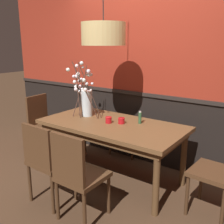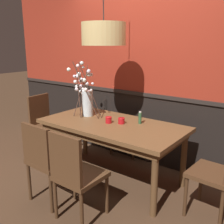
{
  "view_description": "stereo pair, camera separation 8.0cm",
  "coord_description": "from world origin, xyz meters",
  "px_view_note": "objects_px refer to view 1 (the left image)",
  "views": [
    {
      "loc": [
        1.85,
        -2.56,
        1.73
      ],
      "look_at": [
        0.0,
        0.0,
        0.89
      ],
      "focal_mm": 42.84,
      "sensor_mm": 36.0,
      "label": 1
    },
    {
      "loc": [
        1.91,
        -2.51,
        1.73
      ],
      "look_at": [
        0.0,
        0.0,
        0.89
      ],
      "focal_mm": 42.84,
      "sensor_mm": 36.0,
      "label": 2
    }
  ],
  "objects_px": {
    "chair_head_west_end": "(43,122)",
    "pendant_lamp": "(103,34)",
    "candle_holder_nearer_center": "(109,120)",
    "condiment_bottle": "(140,118)",
    "chair_near_side_left": "(46,159)",
    "candle_holder_nearer_edge": "(121,121)",
    "dining_table": "(112,130)",
    "chair_head_east_end": "(222,168)",
    "vase_with_blossoms": "(85,99)",
    "chair_near_side_right": "(77,173)",
    "chair_far_side_left": "(129,121)"
  },
  "relations": [
    {
      "from": "chair_head_east_end",
      "to": "pendant_lamp",
      "type": "height_order",
      "value": "pendant_lamp"
    },
    {
      "from": "dining_table",
      "to": "chair_head_west_end",
      "type": "xyz_separation_m",
      "value": [
        -1.31,
        -0.0,
        -0.14
      ]
    },
    {
      "from": "vase_with_blossoms",
      "to": "pendant_lamp",
      "type": "distance_m",
      "value": 0.89
    },
    {
      "from": "chair_near_side_left",
      "to": "chair_far_side_left",
      "type": "xyz_separation_m",
      "value": [
        -0.05,
        1.71,
        0.0
      ]
    },
    {
      "from": "chair_near_side_left",
      "to": "candle_holder_nearer_edge",
      "type": "xyz_separation_m",
      "value": [
        0.35,
        0.91,
        0.26
      ]
    },
    {
      "from": "dining_table",
      "to": "candle_holder_nearer_center",
      "type": "distance_m",
      "value": 0.13
    },
    {
      "from": "pendant_lamp",
      "to": "chair_near_side_left",
      "type": "bearing_deg",
      "value": -96.8
    },
    {
      "from": "chair_near_side_left",
      "to": "condiment_bottle",
      "type": "height_order",
      "value": "chair_near_side_left"
    },
    {
      "from": "dining_table",
      "to": "chair_head_west_end",
      "type": "height_order",
      "value": "chair_head_west_end"
    },
    {
      "from": "dining_table",
      "to": "condiment_bottle",
      "type": "height_order",
      "value": "condiment_bottle"
    },
    {
      "from": "chair_head_east_end",
      "to": "pendant_lamp",
      "type": "xyz_separation_m",
      "value": [
        -1.46,
        0.02,
        1.28
      ]
    },
    {
      "from": "condiment_bottle",
      "to": "pendant_lamp",
      "type": "relative_size",
      "value": 0.14
    },
    {
      "from": "dining_table",
      "to": "chair_near_side_left",
      "type": "bearing_deg",
      "value": -105.68
    },
    {
      "from": "chair_head_west_end",
      "to": "pendant_lamp",
      "type": "bearing_deg",
      "value": 0.99
    },
    {
      "from": "condiment_bottle",
      "to": "candle_holder_nearer_edge",
      "type": "bearing_deg",
      "value": -142.66
    },
    {
      "from": "chair_far_side_left",
      "to": "pendant_lamp",
      "type": "height_order",
      "value": "pendant_lamp"
    },
    {
      "from": "dining_table",
      "to": "chair_near_side_left",
      "type": "distance_m",
      "value": 0.9
    },
    {
      "from": "chair_near_side_left",
      "to": "chair_near_side_right",
      "type": "xyz_separation_m",
      "value": [
        0.47,
        -0.02,
        -0.01
      ]
    },
    {
      "from": "pendant_lamp",
      "to": "condiment_bottle",
      "type": "bearing_deg",
      "value": 22.42
    },
    {
      "from": "chair_near_side_left",
      "to": "chair_head_west_end",
      "type": "bearing_deg",
      "value": 141.22
    },
    {
      "from": "candle_holder_nearer_center",
      "to": "chair_near_side_right",
      "type": "bearing_deg",
      "value": -72.92
    },
    {
      "from": "candle_holder_nearer_edge",
      "to": "condiment_bottle",
      "type": "height_order",
      "value": "condiment_bottle"
    },
    {
      "from": "chair_head_west_end",
      "to": "pendant_lamp",
      "type": "relative_size",
      "value": 0.87
    },
    {
      "from": "vase_with_blossoms",
      "to": "pendant_lamp",
      "type": "height_order",
      "value": "pendant_lamp"
    },
    {
      "from": "chair_near_side_right",
      "to": "pendant_lamp",
      "type": "distance_m",
      "value": 1.62
    },
    {
      "from": "chair_far_side_left",
      "to": "pendant_lamp",
      "type": "bearing_deg",
      "value": -79.73
    },
    {
      "from": "chair_head_east_end",
      "to": "condiment_bottle",
      "type": "xyz_separation_m",
      "value": [
        -1.04,
        0.19,
        0.29
      ]
    },
    {
      "from": "dining_table",
      "to": "chair_head_east_end",
      "type": "distance_m",
      "value": 1.33
    },
    {
      "from": "chair_head_east_end",
      "to": "chair_head_west_end",
      "type": "relative_size",
      "value": 1.02
    },
    {
      "from": "chair_head_west_end",
      "to": "chair_near_side_right",
      "type": "bearing_deg",
      "value": -29.82
    },
    {
      "from": "chair_head_east_end",
      "to": "chair_head_west_end",
      "type": "xyz_separation_m",
      "value": [
        -2.63,
        -0.0,
        -0.0
      ]
    },
    {
      "from": "chair_head_west_end",
      "to": "candle_holder_nearer_center",
      "type": "distance_m",
      "value": 1.3
    },
    {
      "from": "pendant_lamp",
      "to": "candle_holder_nearer_center",
      "type": "bearing_deg",
      "value": -21.69
    },
    {
      "from": "candle_holder_nearer_center",
      "to": "candle_holder_nearer_edge",
      "type": "relative_size",
      "value": 0.96
    },
    {
      "from": "candle_holder_nearer_center",
      "to": "candle_holder_nearer_edge",
      "type": "height_order",
      "value": "candle_holder_nearer_center"
    },
    {
      "from": "vase_with_blossoms",
      "to": "candle_holder_nearer_edge",
      "type": "relative_size",
      "value": 8.94
    },
    {
      "from": "chair_head_east_end",
      "to": "candle_holder_nearer_edge",
      "type": "xyz_separation_m",
      "value": [
        -1.22,
        0.05,
        0.25
      ]
    },
    {
      "from": "chair_head_east_end",
      "to": "candle_holder_nearer_edge",
      "type": "relative_size",
      "value": 11.31
    },
    {
      "from": "chair_near_side_right",
      "to": "candle_holder_nearer_center",
      "type": "xyz_separation_m",
      "value": [
        -0.26,
        0.86,
        0.28
      ]
    },
    {
      "from": "dining_table",
      "to": "chair_near_side_right",
      "type": "distance_m",
      "value": 0.92
    },
    {
      "from": "dining_table",
      "to": "vase_with_blossoms",
      "type": "xyz_separation_m",
      "value": [
        -0.48,
        0.06,
        0.32
      ]
    },
    {
      "from": "chair_near_side_right",
      "to": "chair_head_west_end",
      "type": "xyz_separation_m",
      "value": [
        -1.53,
        0.88,
        0.02
      ]
    },
    {
      "from": "vase_with_blossoms",
      "to": "candle_holder_nearer_center",
      "type": "relative_size",
      "value": 9.29
    },
    {
      "from": "chair_head_east_end",
      "to": "pendant_lamp",
      "type": "relative_size",
      "value": 0.88
    },
    {
      "from": "chair_near_side_right",
      "to": "pendant_lamp",
      "type": "relative_size",
      "value": 0.86
    },
    {
      "from": "pendant_lamp",
      "to": "chair_near_side_right",
      "type": "bearing_deg",
      "value": -67.97
    },
    {
      "from": "chair_far_side_left",
      "to": "candle_holder_nearer_edge",
      "type": "distance_m",
      "value": 0.93
    },
    {
      "from": "dining_table",
      "to": "condiment_bottle",
      "type": "distance_m",
      "value": 0.38
    },
    {
      "from": "candle_holder_nearer_center",
      "to": "condiment_bottle",
      "type": "distance_m",
      "value": 0.39
    },
    {
      "from": "chair_head_west_end",
      "to": "condiment_bottle",
      "type": "bearing_deg",
      "value": 6.95
    }
  ]
}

